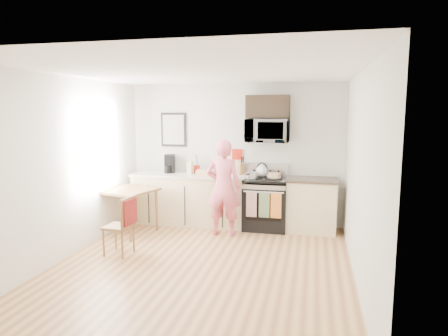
% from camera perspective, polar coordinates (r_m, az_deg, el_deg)
% --- Properties ---
extents(floor, '(4.60, 4.60, 0.00)m').
position_cam_1_polar(floor, '(5.62, -3.23, -13.85)').
color(floor, brown).
rests_on(floor, ground).
extents(back_wall, '(4.00, 0.04, 2.60)m').
position_cam_1_polar(back_wall, '(7.49, 1.57, 1.98)').
color(back_wall, beige).
rests_on(back_wall, floor).
extents(front_wall, '(4.00, 0.04, 2.60)m').
position_cam_1_polar(front_wall, '(3.17, -15.06, -6.74)').
color(front_wall, beige).
rests_on(front_wall, floor).
extents(left_wall, '(0.04, 4.60, 2.60)m').
position_cam_1_polar(left_wall, '(6.13, -21.59, 0.05)').
color(left_wall, beige).
rests_on(left_wall, floor).
extents(right_wall, '(0.04, 4.60, 2.60)m').
position_cam_1_polar(right_wall, '(5.10, 18.82, -1.35)').
color(right_wall, beige).
rests_on(right_wall, floor).
extents(ceiling, '(4.00, 4.60, 0.04)m').
position_cam_1_polar(ceiling, '(5.24, -3.46, 13.59)').
color(ceiling, white).
rests_on(ceiling, back_wall).
extents(window, '(0.06, 1.40, 1.50)m').
position_cam_1_polar(window, '(6.76, -17.62, 3.07)').
color(window, silver).
rests_on(window, left_wall).
extents(cabinet_left, '(2.10, 0.60, 0.90)m').
position_cam_1_polar(cabinet_left, '(7.54, -4.90, -4.56)').
color(cabinet_left, '#D1C086').
rests_on(cabinet_left, floor).
extents(countertop_left, '(2.14, 0.64, 0.04)m').
position_cam_1_polar(countertop_left, '(7.45, -4.94, -1.03)').
color(countertop_left, beige).
rests_on(countertop_left, cabinet_left).
extents(cabinet_right, '(0.84, 0.60, 0.90)m').
position_cam_1_polar(cabinet_right, '(7.19, 12.35, -5.34)').
color(cabinet_right, '#D1C086').
rests_on(cabinet_right, floor).
extents(countertop_right, '(0.88, 0.64, 0.04)m').
position_cam_1_polar(countertop_right, '(7.10, 12.47, -1.64)').
color(countertop_right, black).
rests_on(countertop_right, cabinet_right).
extents(range, '(0.76, 0.70, 1.16)m').
position_cam_1_polar(range, '(7.22, 5.96, -5.25)').
color(range, black).
rests_on(range, floor).
extents(microwave, '(0.76, 0.51, 0.42)m').
position_cam_1_polar(microwave, '(7.14, 6.22, 5.34)').
color(microwave, '#ACACB0').
rests_on(microwave, back_wall).
extents(upper_cabinet, '(0.76, 0.35, 0.40)m').
position_cam_1_polar(upper_cabinet, '(7.18, 6.31, 8.70)').
color(upper_cabinet, black).
rests_on(upper_cabinet, back_wall).
extents(wall_art, '(0.50, 0.04, 0.65)m').
position_cam_1_polar(wall_art, '(7.76, -7.22, 5.46)').
color(wall_art, black).
rests_on(wall_art, back_wall).
extents(wall_trivet, '(0.20, 0.02, 0.20)m').
position_cam_1_polar(wall_trivet, '(7.47, 1.92, 1.96)').
color(wall_trivet, '#A51E0E').
rests_on(wall_trivet, back_wall).
extents(person, '(0.60, 0.40, 1.64)m').
position_cam_1_polar(person, '(6.74, -0.09, -2.81)').
color(person, '#D63A52').
rests_on(person, floor).
extents(dining_table, '(0.89, 0.89, 0.77)m').
position_cam_1_polar(dining_table, '(7.07, -13.55, -3.68)').
color(dining_table, brown).
rests_on(dining_table, floor).
extents(chair, '(0.44, 0.40, 0.87)m').
position_cam_1_polar(chair, '(6.01, -13.91, -6.97)').
color(chair, brown).
rests_on(chair, floor).
extents(knife_block, '(0.16, 0.18, 0.23)m').
position_cam_1_polar(knife_block, '(7.39, 2.54, -0.05)').
color(knife_block, brown).
rests_on(knife_block, countertop_left).
extents(utensil_crock, '(0.12, 0.12, 0.36)m').
position_cam_1_polar(utensil_crock, '(7.55, -3.91, 0.35)').
color(utensil_crock, '#A51E0E').
rests_on(utensil_crock, countertop_left).
extents(fruit_bowl, '(0.22, 0.22, 0.09)m').
position_cam_1_polar(fruit_bowl, '(7.54, -3.38, -0.48)').
color(fruit_bowl, white).
rests_on(fruit_bowl, countertop_left).
extents(milk_carton, '(0.09, 0.09, 0.24)m').
position_cam_1_polar(milk_carton, '(7.45, -4.92, 0.05)').
color(milk_carton, tan).
rests_on(milk_carton, countertop_left).
extents(coffee_maker, '(0.25, 0.31, 0.34)m').
position_cam_1_polar(coffee_maker, '(7.66, -7.78, 0.54)').
color(coffee_maker, black).
rests_on(coffee_maker, countertop_left).
extents(bread_bag, '(0.33, 0.16, 0.12)m').
position_cam_1_polar(bread_bag, '(7.12, -2.62, -0.78)').
color(bread_bag, tan).
rests_on(bread_bag, countertop_left).
extents(cake, '(0.29, 0.29, 0.10)m').
position_cam_1_polar(cake, '(7.07, 7.18, -1.15)').
color(cake, black).
rests_on(cake, range).
extents(kettle, '(0.21, 0.21, 0.26)m').
position_cam_1_polar(kettle, '(7.24, 5.43, -0.37)').
color(kettle, white).
rests_on(kettle, range).
extents(pot, '(0.22, 0.36, 0.11)m').
position_cam_1_polar(pot, '(7.04, 3.95, -1.06)').
color(pot, '#ACACB0').
rests_on(pot, range).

